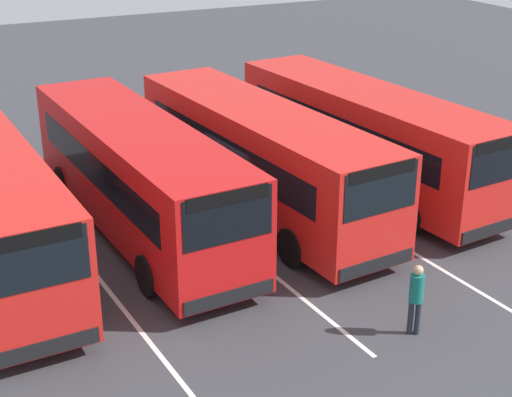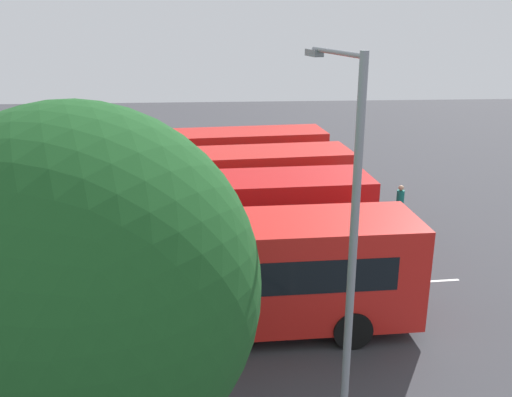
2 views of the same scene
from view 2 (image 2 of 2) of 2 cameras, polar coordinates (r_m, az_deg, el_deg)
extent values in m
plane|color=#38383D|center=(22.03, -3.27, -4.72)|extent=(74.79, 74.79, 0.00)
cube|color=red|center=(15.56, -4.10, -7.55)|extent=(11.28, 2.97, 2.91)
cube|color=black|center=(16.36, 15.73, -3.91)|extent=(0.20, 2.25, 1.22)
cube|color=black|center=(16.55, -4.30, -4.59)|extent=(9.40, 0.43, 0.93)
cube|color=black|center=(14.29, -3.93, -8.45)|extent=(9.40, 0.43, 0.93)
cube|color=black|center=(16.19, 15.94, -2.29)|extent=(0.18, 2.04, 0.32)
cube|color=black|center=(17.21, 15.24, -10.13)|extent=(0.19, 2.35, 0.36)
cylinder|color=black|center=(17.68, 7.67, -9.02)|extent=(1.09, 0.32, 1.08)
cylinder|color=black|center=(15.64, 9.78, -13.04)|extent=(1.09, 0.32, 1.08)
cylinder|color=black|center=(17.52, -16.13, -9.90)|extent=(1.09, 0.32, 1.08)
cylinder|color=black|center=(15.45, -17.61, -14.12)|extent=(1.09, 0.32, 1.08)
cube|color=red|center=(19.47, -4.76, -2.12)|extent=(11.32, 3.15, 2.91)
cube|color=black|center=(20.18, 11.15, 0.67)|extent=(0.24, 2.25, 1.22)
cube|color=black|center=(20.53, -4.94, 0.00)|extent=(9.39, 0.59, 0.93)
cube|color=black|center=(18.18, -4.61, -2.45)|extent=(9.39, 0.59, 0.93)
cube|color=black|center=(20.04, 11.29, 2.01)|extent=(0.21, 2.04, 0.32)
cube|color=black|center=(20.87, 10.89, -4.60)|extent=(0.23, 2.35, 0.36)
cylinder|color=black|center=(21.48, 4.80, -3.82)|extent=(1.09, 0.34, 1.08)
cylinder|color=black|center=(19.31, 6.26, -6.50)|extent=(1.09, 0.34, 1.08)
cylinder|color=black|center=(21.27, -14.53, -4.60)|extent=(1.09, 0.34, 1.08)
cylinder|color=black|center=(19.07, -15.39, -7.42)|extent=(1.09, 0.34, 1.08)
cube|color=red|center=(23.08, -4.20, 1.19)|extent=(11.37, 3.51, 2.91)
cube|color=black|center=(23.94, 9.15, 3.57)|extent=(0.31, 2.24, 1.22)
cube|color=black|center=(24.17, -4.48, 2.83)|extent=(9.38, 0.90, 0.93)
cube|color=black|center=(21.79, -3.94, 1.11)|extent=(9.38, 0.90, 0.93)
cube|color=black|center=(23.83, 9.25, 4.72)|extent=(0.28, 2.04, 0.32)
cube|color=black|center=(24.53, 8.98, -0.98)|extent=(0.30, 2.34, 0.36)
cylinder|color=black|center=(25.14, 3.78, -0.45)|extent=(1.10, 0.37, 1.08)
cylinder|color=black|center=(22.92, 5.10, -2.38)|extent=(1.10, 0.37, 1.08)
cylinder|color=black|center=(24.64, -12.71, -1.27)|extent=(1.10, 0.37, 1.08)
cylinder|color=black|center=(22.36, -13.05, -3.33)|extent=(1.10, 0.37, 1.08)
cube|color=red|center=(26.99, -4.88, 3.70)|extent=(11.38, 3.58, 2.91)
cube|color=black|center=(27.77, 6.64, 5.72)|extent=(0.33, 2.24, 1.22)
cube|color=black|center=(28.11, -5.10, 5.02)|extent=(9.37, 0.95, 0.93)
cube|color=black|center=(25.70, -4.67, 3.77)|extent=(9.37, 0.95, 0.93)
cube|color=black|center=(27.67, 6.72, 6.71)|extent=(0.29, 2.04, 0.32)
cube|color=black|center=(28.28, 6.55, 1.73)|extent=(0.32, 2.34, 0.36)
cylinder|color=black|center=(28.97, 2.08, 2.13)|extent=(1.10, 0.38, 1.08)
cylinder|color=black|center=(26.70, 3.10, 0.69)|extent=(1.10, 0.38, 1.08)
cylinder|color=black|center=(28.49, -12.21, 1.43)|extent=(1.10, 0.38, 1.08)
cylinder|color=black|center=(26.17, -12.42, -0.09)|extent=(1.10, 0.38, 1.08)
cylinder|color=#232833|center=(24.66, 14.29, -1.67)|extent=(0.13, 0.13, 0.84)
cylinder|color=#232833|center=(24.80, 14.38, -1.56)|extent=(0.13, 0.13, 0.84)
cylinder|color=#146B60|center=(24.49, 14.47, 0.05)|extent=(0.44, 0.44, 0.67)
sphere|color=tan|center=(24.36, 14.56, 1.05)|extent=(0.23, 0.23, 0.23)
cylinder|color=gray|center=(10.87, 9.73, -6.99)|extent=(0.16, 0.16, 8.02)
cylinder|color=gray|center=(10.88, 8.23, 14.52)|extent=(0.57, 2.22, 0.10)
cube|color=slate|center=(11.92, 5.94, 14.53)|extent=(0.31, 0.59, 0.14)
ellipsoid|color=#194C1E|center=(9.55, -17.22, -8.79)|extent=(5.79, 5.21, 6.08)
cube|color=silver|center=(18.37, -3.07, -9.64)|extent=(15.85, 1.03, 0.01)
cube|color=silver|center=(22.02, -3.27, -4.71)|extent=(15.85, 1.03, 0.01)
cube|color=silver|center=(25.80, -3.40, -1.20)|extent=(15.85, 1.03, 0.01)
camera|label=1|loc=(23.05, 56.38, 13.11)|focal=54.24mm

